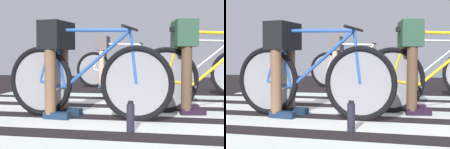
# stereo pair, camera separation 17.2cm
# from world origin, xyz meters

# --- Properties ---
(ground) EXTENTS (18.00, 14.00, 0.02)m
(ground) POSITION_xyz_m (0.00, 0.00, 0.01)
(ground) COLOR black
(crosswalk_markings) EXTENTS (5.39, 4.26, 0.00)m
(crosswalk_markings) POSITION_xyz_m (-0.01, -0.19, 0.02)
(crosswalk_markings) COLOR silver
(crosswalk_markings) RESTS_ON ground
(bicycle_1_of_4) EXTENTS (1.73, 0.52, 0.93)m
(bicycle_1_of_4) POSITION_xyz_m (-0.70, -0.27, 0.41)
(bicycle_1_of_4) COLOR black
(bicycle_1_of_4) RESTS_ON ground
(cyclist_1_of_4) EXTENTS (0.36, 0.43, 0.96)m
(cyclist_1_of_4) POSITION_xyz_m (-1.00, -0.23, 0.64)
(cyclist_1_of_4) COLOR brown
(cyclist_1_of_4) RESTS_ON ground
(bicycle_2_of_4) EXTENTS (1.71, 0.56, 0.93)m
(bicycle_2_of_4) POSITION_xyz_m (0.57, 0.30, 0.41)
(bicycle_2_of_4) COLOR black
(bicycle_2_of_4) RESTS_ON ground
(cyclist_2_of_4) EXTENTS (0.38, 0.45, 1.00)m
(cyclist_2_of_4) POSITION_xyz_m (0.26, 0.24, 0.67)
(cyclist_2_of_4) COLOR brown
(cyclist_2_of_4) RESTS_ON ground
(bicycle_3_of_4) EXTENTS (1.73, 0.52, 0.93)m
(bicycle_3_of_4) POSITION_xyz_m (0.55, 1.96, 0.41)
(bicycle_3_of_4) COLOR black
(bicycle_3_of_4) RESTS_ON ground
(bicycle_4_of_4) EXTENTS (1.74, 0.52, 0.93)m
(bicycle_4_of_4) POSITION_xyz_m (-0.96, 3.09, 0.41)
(bicycle_4_of_4) COLOR black
(bicycle_4_of_4) RESTS_ON ground
(cyclist_4_of_4) EXTENTS (0.32, 0.41, 1.03)m
(cyclist_4_of_4) POSITION_xyz_m (-1.27, 3.09, 0.68)
(cyclist_4_of_4) COLOR beige
(cyclist_4_of_4) RESTS_ON ground
(water_bottle) EXTENTS (0.06, 0.06, 0.25)m
(water_bottle) POSITION_xyz_m (-0.18, -0.79, 0.14)
(water_bottle) COLOR #262534
(water_bottle) RESTS_ON ground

